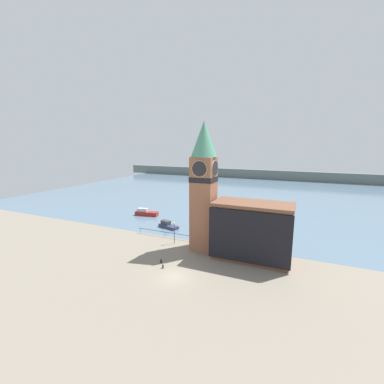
{
  "coord_description": "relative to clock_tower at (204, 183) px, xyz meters",
  "views": [
    {
      "loc": [
        16.14,
        -30.37,
        18.94
      ],
      "look_at": [
        -0.91,
        8.48,
        11.0
      ],
      "focal_mm": 24.0,
      "sensor_mm": 36.0,
      "label": 1
    }
  ],
  "objects": [
    {
      "name": "mooring_bollard_near",
      "position": [
        -4.14,
        -8.2,
        -11.85
      ],
      "size": [
        0.32,
        0.32,
        0.62
      ],
      "color": "black",
      "rests_on": "ground_plane"
    },
    {
      "name": "pier_railing",
      "position": [
        -9.39,
        2.37,
        -11.21
      ],
      "size": [
        12.87,
        0.08,
        1.09
      ],
      "color": "#333338",
      "rests_on": "ground_plane"
    },
    {
      "name": "water",
      "position": [
        -0.09,
        62.62,
        -12.18
      ],
      "size": [
        160.0,
        120.0,
        0.0
      ],
      "color": "slate",
      "rests_on": "ground_plane"
    },
    {
      "name": "mooring_bollard_far",
      "position": [
        -2.9,
        -9.74,
        -11.83
      ],
      "size": [
        0.26,
        0.26,
        0.64
      ],
      "color": "black",
      "rests_on": "ground_plane"
    },
    {
      "name": "boat_far",
      "position": [
        -22.21,
        14.54,
        -11.45
      ],
      "size": [
        6.38,
        2.89,
        1.92
      ],
      "rotation": [
        0.0,
        0.0,
        0.17
      ],
      "color": "maroon",
      "rests_on": "water"
    },
    {
      "name": "ground_plane",
      "position": [
        -0.09,
        -11.3,
        -12.18
      ],
      "size": [
        160.0,
        160.0,
        0.0
      ],
      "primitive_type": "plane",
      "color": "gray"
    },
    {
      "name": "clock_tower",
      "position": [
        0.0,
        0.0,
        0.0
      ],
      "size": [
        4.48,
        4.48,
        22.91
      ],
      "color": "#935B42",
      "rests_on": "ground_plane"
    },
    {
      "name": "far_shoreline",
      "position": [
        -0.09,
        102.62,
        -9.68
      ],
      "size": [
        180.0,
        3.0,
        5.0
      ],
      "color": "slate",
      "rests_on": "water"
    },
    {
      "name": "lamp_post",
      "position": [
        -6.0,
        0.04,
        -9.23
      ],
      "size": [
        0.32,
        0.32,
        4.26
      ],
      "color": "black",
      "rests_on": "ground_plane"
    },
    {
      "name": "boat_near",
      "position": [
        -11.83,
        7.92,
        -11.62
      ],
      "size": [
        5.27,
        3.11,
        1.56
      ],
      "rotation": [
        0.0,
        0.0,
        -0.29
      ],
      "color": "#333856",
      "rests_on": "water"
    },
    {
      "name": "pier_building",
      "position": [
        8.89,
        -0.77,
        -7.35
      ],
      "size": [
        12.82,
        6.4,
        9.61
      ],
      "color": "brown",
      "rests_on": "ground_plane"
    }
  ]
}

